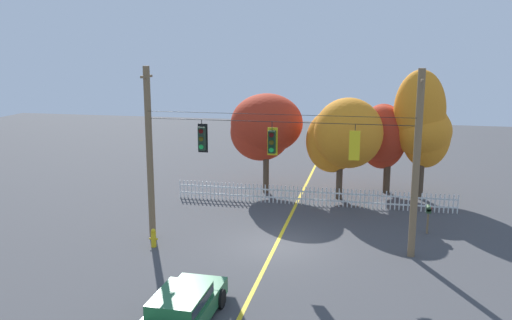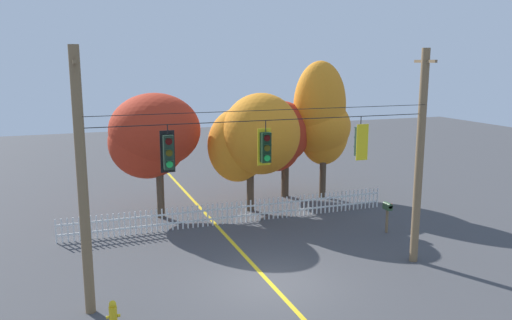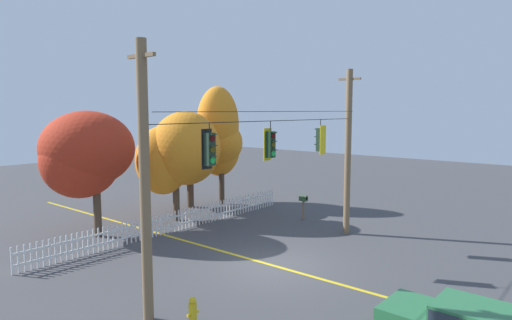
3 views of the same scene
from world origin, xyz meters
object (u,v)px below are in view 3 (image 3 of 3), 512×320
Objects in this scene: autumn_maple_far_west at (218,138)px; fire_hydrant at (193,312)px; traffic_signal_northbound_primary at (209,149)px; autumn_maple_mid at (178,153)px; autumn_maple_near_fence at (85,154)px; roadside_mailbox at (303,200)px; traffic_signal_eastbound_side at (320,140)px; autumn_oak_far_east at (186,151)px; traffic_signal_northbound_secondary at (270,144)px.

autumn_maple_far_west is 16.25m from fire_hydrant.
autumn_maple_mid is (5.53, 8.04, -1.01)m from traffic_signal_northbound_primary.
autumn_maple_mid is at bearing -12.42° from autumn_maple_near_fence.
traffic_signal_northbound_primary is 1.08× the size of roadside_mailbox.
autumn_oak_far_east is (1.27, 9.96, -1.15)m from traffic_signal_eastbound_side.
autumn_oak_far_east is at bearing 64.84° from traffic_signal_northbound_secondary.
autumn_oak_far_east is at bearing 49.30° from fire_hydrant.
autumn_maple_near_fence is at bearing 121.30° from traffic_signal_eastbound_side.
traffic_signal_northbound_secondary is 1.75× the size of fire_hydrant.
fire_hydrant is (-1.88, -1.22, -4.20)m from traffic_signal_northbound_primary.
roadside_mailbox is (11.68, 4.24, 0.68)m from fire_hydrant.
traffic_signal_northbound_primary is at bearing -124.53° from autumn_maple_mid.
autumn_maple_near_fence is 6.86m from autumn_oak_far_east.
autumn_maple_near_fence is at bearing 74.70° from fire_hydrant.
fire_hydrant is (-8.33, -1.20, -4.16)m from traffic_signal_eastbound_side.
fire_hydrant is (-11.74, -10.61, -3.70)m from autumn_maple_far_west.
traffic_signal_northbound_secondary is 0.28× the size of autumn_oak_far_east.
traffic_signal_northbound_secondary is at bearing -0.01° from traffic_signal_northbound_primary.
roadside_mailbox is at bearing -73.23° from autumn_oak_far_east.
autumn_maple_mid is at bearing -139.04° from autumn_oak_far_east.
traffic_signal_northbound_primary is 0.25× the size of autumn_maple_mid.
autumn_maple_near_fence reaches higher than roadside_mailbox.
traffic_signal_northbound_primary is 0.99× the size of traffic_signal_eastbound_side.
traffic_signal_eastbound_side is 0.25× the size of autumn_maple_mid.
traffic_signal_northbound_secondary reaches higher than autumn_oak_far_east.
autumn_maple_near_fence is at bearing -172.59° from autumn_oak_far_east.
autumn_maple_mid is 7.00× the size of fire_hydrant.
traffic_signal_eastbound_side is at bearing -137.77° from roadside_mailbox.
traffic_signal_northbound_secondary is 0.20× the size of autumn_maple_far_west.
autumn_maple_far_west is at bearing -14.26° from autumn_oak_far_east.
autumn_maple_far_west is at bearing 17.33° from autumn_maple_mid.
autumn_maple_mid reaches higher than traffic_signal_northbound_primary.
traffic_signal_northbound_secondary is at bearing 179.68° from traffic_signal_eastbound_side.
autumn_oak_far_east is at bearing 82.74° from traffic_signal_eastbound_side.
autumn_maple_mid is 12.29m from fire_hydrant.
traffic_signal_northbound_primary is 6.45m from traffic_signal_eastbound_side.
traffic_signal_northbound_secondary is 9.33m from autumn_maple_near_fence.
autumn_maple_near_fence is 8.94m from autumn_maple_far_west.
autumn_maple_far_west reaches higher than roadside_mailbox.
traffic_signal_northbound_primary is at bearing 179.82° from traffic_signal_eastbound_side.
roadside_mailbox is at bearing 17.14° from traffic_signal_northbound_primary.
autumn_maple_mid is 0.80× the size of autumn_maple_far_west.
autumn_maple_far_west is at bearing 2.16° from autumn_maple_near_fence.
autumn_maple_near_fence is 11.19m from fire_hydrant.
autumn_oak_far_east is 2.32m from autumn_maple_far_west.
autumn_maple_mid is at bearing 51.33° from fire_hydrant.
traffic_signal_northbound_primary reaches higher than fire_hydrant.
autumn_maple_mid is 2.90m from autumn_oak_far_east.
traffic_signal_eastbound_side is 8.17m from autumn_maple_mid.
autumn_maple_mid is 1.11× the size of autumn_oak_far_east.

